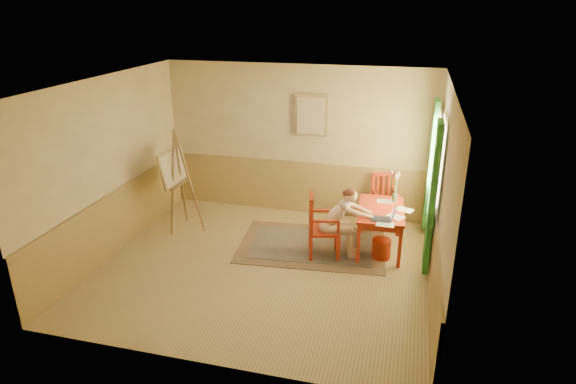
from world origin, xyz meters
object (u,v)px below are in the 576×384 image
(laptop, at_px, (385,217))
(figure, at_px, (340,220))
(table, at_px, (381,214))
(easel, at_px, (175,171))
(chair_left, at_px, (321,226))
(chair_back, at_px, (384,200))

(laptop, bearing_deg, figure, 179.07)
(table, xyz_separation_m, laptop, (0.08, -0.41, 0.13))
(figure, distance_m, easel, 2.99)
(chair_left, bearing_deg, laptop, 2.46)
(chair_back, bearing_deg, table, -89.74)
(table, xyz_separation_m, easel, (-3.54, -0.08, 0.45))
(table, relative_size, chair_left, 1.19)
(table, bearing_deg, figure, -145.95)
(table, height_order, figure, figure)
(table, xyz_separation_m, chair_back, (-0.00, 0.98, -0.15))
(laptop, bearing_deg, chair_back, 93.52)
(easel, bearing_deg, figure, -6.30)
(chair_back, relative_size, easel, 0.52)
(figure, relative_size, laptop, 3.16)
(table, relative_size, easel, 0.68)
(laptop, xyz_separation_m, easel, (-3.62, 0.34, 0.32))
(chair_left, distance_m, easel, 2.73)
(chair_back, relative_size, laptop, 2.61)
(figure, xyz_separation_m, easel, (-2.94, 0.32, 0.44))
(table, distance_m, laptop, 0.44)
(chair_back, height_order, easel, easel)
(chair_back, height_order, laptop, chair_back)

